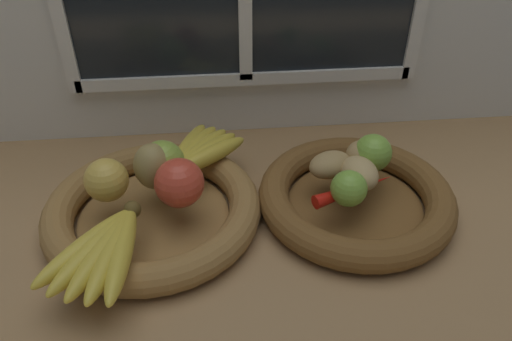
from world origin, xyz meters
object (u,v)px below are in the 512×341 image
apple_red_right (179,183)px  potato_large (359,173)px  fruit_bowl_right (356,197)px  banana_bunch_front (104,249)px  potato_oblong (330,165)px  lime_near (349,188)px  apple_green_back (163,163)px  pear_brown (153,166)px  potato_back (365,155)px  lime_far (373,153)px  apple_golden_left (106,180)px  chili_pepper (355,189)px  fruit_bowl_left (153,210)px  banana_bunch_back (198,152)px

apple_red_right → potato_large: bearing=3.3°
fruit_bowl_right → banana_bunch_front: banana_bunch_front is taller
potato_oblong → lime_near: lime_near is taller
apple_red_right → apple_green_back: 6.39cm
pear_brown → potato_back: pear_brown is taller
apple_green_back → lime_far: bearing=0.2°
banana_bunch_front → lime_far: bearing=21.8°
potato_large → fruit_bowl_right: bearing=166.0°
apple_golden_left → potato_large: apple_golden_left is taller
potato_back → lime_near: 10.41cm
fruit_bowl_right → potato_oblong: (-3.96, 3.08, 4.70)cm
potato_oblong → chili_pepper: size_ratio=0.51×
fruit_bowl_right → apple_golden_left: apple_golden_left is taller
lime_near → chili_pepper: 3.01cm
fruit_bowl_left → potato_oblong: size_ratio=4.59×
apple_green_back → fruit_bowl_left: bearing=-115.3°
fruit_bowl_left → potato_back: 35.81cm
apple_red_right → potato_back: 31.05cm
fruit_bowl_right → lime_near: 7.49cm
apple_golden_left → chili_pepper: 38.21cm
apple_red_right → banana_bunch_front: bearing=-133.0°
apple_green_back → potato_oblong: apple_green_back is taller
apple_golden_left → apple_red_right: bearing=-11.3°
potato_back → lime_near: lime_near is taller
pear_brown → potato_back: 34.60cm
apple_green_back → pear_brown: bearing=-138.0°
potato_back → lime_far: size_ratio=1.01×
apple_golden_left → apple_green_back: bearing=23.0°
potato_back → pear_brown: bearing=-176.8°
pear_brown → chili_pepper: bearing=-9.7°
pear_brown → lime_near: pear_brown is taller
fruit_bowl_left → apple_red_right: size_ratio=4.55×
apple_golden_left → lime_far: (42.55, 3.66, -0.24)cm
lime_near → lime_far: size_ratio=0.90×
apple_red_right → banana_bunch_back: apple_red_right is taller
apple_golden_left → potato_large: bearing=-0.9°
potato_back → apple_golden_left: bearing=-174.2°
apple_golden_left → banana_bunch_back: apple_golden_left is taller
pear_brown → lime_near: size_ratio=1.36×
banana_bunch_front → potato_large: size_ratio=2.59×
pear_brown → potato_back: bearing=3.2°
fruit_bowl_left → lime_far: (36.23, 4.26, 5.79)cm
potato_large → apple_green_back: bearing=172.4°
fruit_bowl_right → apple_golden_left: 39.70cm
apple_golden_left → apple_green_back: size_ratio=0.94×
banana_bunch_back → banana_bunch_front: bearing=-119.8°
fruit_bowl_left → lime_near: size_ratio=6.13×
pear_brown → potato_oblong: (28.36, 0.17, -1.78)cm
apple_red_right → lime_near: (25.30, -2.65, -0.97)cm
apple_red_right → potato_back: apple_red_right is taller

